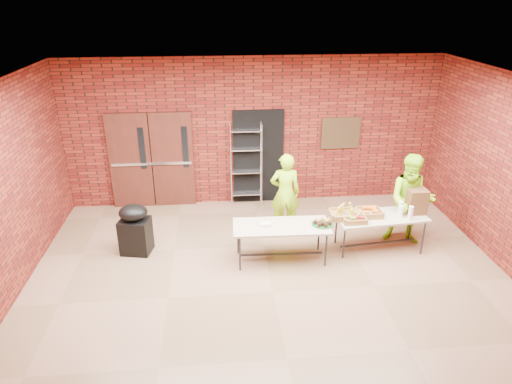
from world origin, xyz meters
The scene contains 19 objects.
room centered at (0.00, 0.00, 1.60)m, with size 8.08×7.08×3.28m.
double_doors centered at (-2.20, 3.44, 1.05)m, with size 1.78×0.12×2.10m.
dark_doorway centered at (0.10, 3.46, 1.05)m, with size 1.10×0.06×2.10m, color black.
bronze_plaque centered at (1.90, 3.45, 1.55)m, with size 0.85×0.04×0.70m, color #382716.
wire_rack centered at (-0.18, 3.32, 0.93)m, with size 0.68×0.23×1.86m, color silver, non-canonical shape.
table_left centered at (0.26, 0.95, 0.63)m, with size 1.69×0.75×0.68m.
table_right centered at (2.10, 1.16, 0.61)m, with size 1.69×0.83×0.67m.
basket_bananas centered at (1.40, 1.16, 0.73)m, with size 0.48×0.37×0.15m.
basket_oranges centered at (1.88, 1.20, 0.73)m, with size 0.46×0.35×0.14m.
basket_apples centered at (1.55, 1.00, 0.72)m, with size 0.40×0.31×0.13m.
muffin_tray centered at (0.97, 0.92, 0.73)m, with size 0.38×0.38×0.09m.
napkin_box centered at (-0.02, 0.95, 0.71)m, with size 0.17×0.12×0.06m, color white.
coffee_dispenser centered at (2.76, 1.26, 0.90)m, with size 0.35×0.31×0.46m, color brown.
cup_stack_front centered at (2.44, 1.09, 0.78)m, with size 0.07×0.07×0.22m, color white.
cup_stack_mid centered at (2.56, 0.98, 0.80)m, with size 0.09×0.09×0.26m, color white.
cup_stack_back centered at (2.45, 1.18, 0.80)m, with size 0.09×0.09×0.26m, color white.
covered_grill centered at (-2.32, 1.45, 0.47)m, with size 0.59×0.52×0.94m.
volunteer_woman centered at (0.49, 2.06, 0.80)m, with size 0.58×0.38×1.60m, color #9FEB1A.
volunteer_man centered at (2.72, 1.37, 0.87)m, with size 0.84×0.66×1.74m, color #9FEB1A.
Camera 1 is at (-0.82, -5.93, 4.40)m, focal length 32.00 mm.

